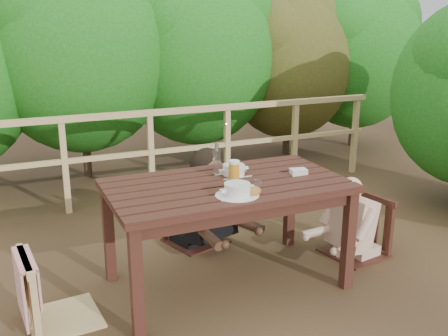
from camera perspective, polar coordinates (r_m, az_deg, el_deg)
name	(u,v)px	position (r m, az deg, el deg)	size (l,w,h in m)	color
ground	(227,283)	(3.99, 0.30, -12.67)	(60.00, 60.00, 0.00)	brown
table	(227,235)	(3.82, 0.31, -7.48)	(1.71, 0.96, 0.79)	#341912
chair_left	(58,255)	(3.51, -18.03, -9.18)	(0.47, 0.47, 0.95)	tan
chair_far	(195,192)	(4.49, -3.23, -2.64)	(0.47, 0.47, 0.95)	#341912
chair_right	(358,202)	(4.40, 14.69, -3.73)	(0.47, 0.47, 0.94)	#341912
woman	(194,169)	(4.45, -3.36, -0.08)	(0.55, 0.68, 1.36)	black
diner_right	(362,189)	(4.38, 15.10, -2.32)	(0.47, 0.57, 1.16)	beige
railing	(151,156)	(5.57, -8.14, 1.30)	(5.60, 0.10, 1.01)	tan
hedge_row	(151,21)	(6.64, -8.16, 15.91)	(6.60, 1.60, 3.80)	#1C5F17
soup_near	(237,190)	(3.40, 1.49, -2.51)	(0.30, 0.30, 0.10)	white
soup_far	(234,171)	(3.84, 1.08, -0.29)	(0.28, 0.28, 0.09)	silver
bread_roll	(253,191)	(3.43, 3.28, -2.63)	(0.12, 0.09, 0.07)	olive
beer_glass	(234,171)	(3.72, 1.12, -0.34)	(0.08, 0.08, 0.16)	#C48A22
bottle	(217,160)	(3.81, -0.82, 0.85)	(0.06, 0.06, 0.26)	white
tumbler	(257,185)	(3.56, 3.74, -1.89)	(0.06, 0.06, 0.07)	silver
butter_tub	(298,172)	(3.91, 8.30, -0.49)	(0.12, 0.09, 0.05)	white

